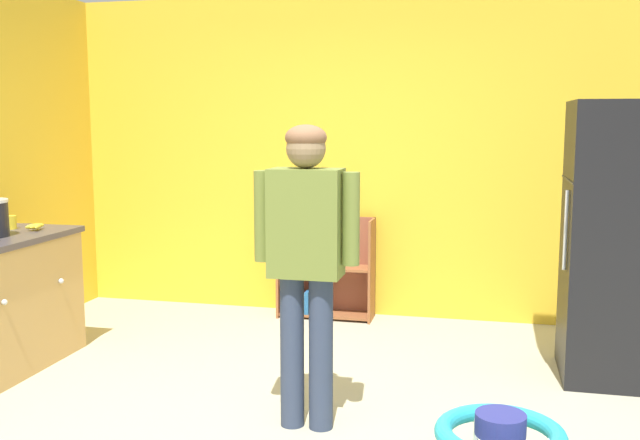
# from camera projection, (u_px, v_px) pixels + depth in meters

# --- Properties ---
(ground_plane) EXTENTS (12.00, 12.00, 0.00)m
(ground_plane) POSITION_uv_depth(u_px,v_px,m) (303.00, 420.00, 4.03)
(ground_plane) COLOR #B1AB8F
(ground_plane) RESTS_ON ground
(back_wall) EXTENTS (5.20, 0.06, 2.70)m
(back_wall) POSITION_uv_depth(u_px,v_px,m) (372.00, 157.00, 6.09)
(back_wall) COLOR yellow
(back_wall) RESTS_ON ground
(refrigerator) EXTENTS (0.73, 0.68, 1.78)m
(refrigerator) POSITION_uv_depth(u_px,v_px,m) (623.00, 242.00, 4.59)
(refrigerator) COLOR black
(refrigerator) RESTS_ON ground
(bookshelf) EXTENTS (0.80, 0.28, 0.85)m
(bookshelf) POSITION_uv_depth(u_px,v_px,m) (320.00, 273.00, 6.13)
(bookshelf) COLOR brown
(bookshelf) RESTS_ON ground
(standing_person) EXTENTS (0.57, 0.22, 1.64)m
(standing_person) POSITION_uv_depth(u_px,v_px,m) (306.00, 248.00, 3.82)
(standing_person) COLOR #303B54
(standing_person) RESTS_ON ground
(banana_bunch) EXTENTS (0.12, 0.16, 0.04)m
(banana_bunch) POSITION_uv_depth(u_px,v_px,m) (37.00, 226.00, 5.02)
(banana_bunch) COLOR yellow
(banana_bunch) RESTS_ON kitchen_counter
(yellow_cup) EXTENTS (0.08, 0.08, 0.09)m
(yellow_cup) POSITION_uv_depth(u_px,v_px,m) (10.00, 222.00, 5.07)
(yellow_cup) COLOR yellow
(yellow_cup) RESTS_ON kitchen_counter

